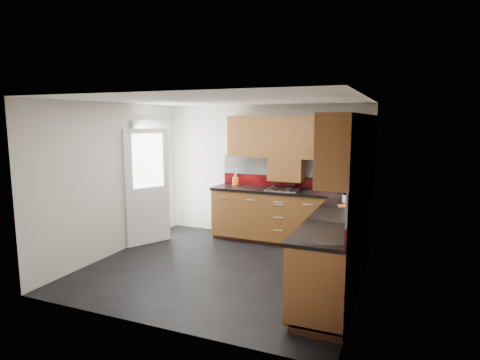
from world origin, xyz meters
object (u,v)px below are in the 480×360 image
at_px(gas_hob, 283,189).
at_px(food_processor, 350,192).
at_px(utensil_pot, 235,180).
at_px(toaster, 343,187).

height_order(gas_hob, food_processor, food_processor).
xyz_separation_m(utensil_pot, toaster, (1.96, -0.09, -0.00)).
height_order(utensil_pot, food_processor, utensil_pot).
xyz_separation_m(gas_hob, food_processor, (1.18, -0.61, 0.13)).
bearing_deg(food_processor, gas_hob, 152.48).
relative_size(gas_hob, food_processor, 1.74).
distance_m(utensil_pot, food_processor, 2.30).
xyz_separation_m(utensil_pot, food_processor, (2.16, -0.81, 0.05)).
height_order(utensil_pot, toaster, utensil_pot).
height_order(toaster, food_processor, food_processor).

